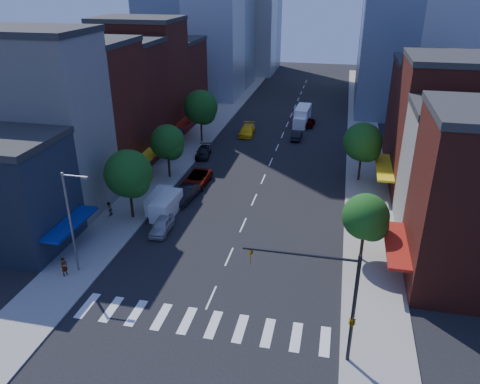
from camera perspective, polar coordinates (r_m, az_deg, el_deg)
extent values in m
plane|color=black|center=(37.68, -3.53, -12.71)|extent=(220.00, 220.00, 0.00)
cube|color=gray|center=(75.33, -4.53, 7.15)|extent=(5.00, 120.00, 0.15)
cube|color=gray|center=(72.43, 14.89, 5.64)|extent=(5.00, 120.00, 0.15)
cube|color=silver|center=(35.46, -4.88, -15.58)|extent=(19.00, 3.00, 0.01)
cube|color=beige|center=(52.14, -23.00, 7.39)|extent=(12.00, 8.00, 18.00)
cube|color=#5A1E15|center=(59.25, -18.31, 9.03)|extent=(12.00, 9.00, 16.00)
cube|color=#551E15|center=(66.58, -14.67, 10.69)|extent=(12.00, 8.00, 15.00)
cube|color=#5A1E15|center=(73.85, -11.83, 13.12)|extent=(12.00, 9.00, 17.00)
cube|color=#551E15|center=(82.84, -9.06, 13.16)|extent=(12.00, 10.00, 13.00)
cube|color=beige|center=(48.41, 26.33, 1.69)|extent=(12.00, 8.00, 12.00)
cube|color=#5A1E15|center=(56.22, 24.77, 6.64)|extent=(12.00, 10.00, 15.00)
cube|color=#551E15|center=(65.91, 23.06, 8.47)|extent=(12.00, 10.00, 13.00)
cylinder|color=black|center=(30.65, 13.67, -13.84)|extent=(0.24, 0.24, 8.00)
cylinder|color=black|center=(28.55, 7.33, -7.55)|extent=(7.00, 0.16, 0.16)
imported|color=gold|center=(29.20, 1.35, -7.92)|extent=(0.22, 0.18, 1.10)
imported|color=gold|center=(31.14, 13.51, -14.99)|extent=(0.48, 2.24, 0.90)
cylinder|color=slate|center=(40.45, -19.95, -3.66)|extent=(0.20, 0.20, 9.00)
cylinder|color=slate|center=(38.17, -19.59, 1.84)|extent=(2.00, 0.14, 0.14)
cube|color=slate|center=(37.73, -18.41, 1.67)|extent=(0.50, 0.25, 0.18)
cylinder|color=black|center=(49.06, -13.12, -0.95)|extent=(0.28, 0.28, 3.92)
sphere|color=#154614|center=(47.89, -13.46, 2.22)|extent=(4.80, 4.80, 4.80)
sphere|color=#154614|center=(47.66, -12.88, 1.25)|extent=(3.36, 3.36, 3.36)
cylinder|color=black|center=(58.35, -8.67, 3.53)|extent=(0.28, 0.28, 3.64)
sphere|color=#154614|center=(57.43, -8.85, 6.07)|extent=(4.20, 4.20, 4.20)
sphere|color=#154614|center=(57.17, -8.35, 5.32)|extent=(2.94, 2.94, 2.94)
cylinder|color=black|center=(70.75, -4.73, 7.81)|extent=(0.28, 0.28, 4.20)
sphere|color=#154614|center=(69.90, -4.82, 10.28)|extent=(5.00, 5.00, 5.00)
sphere|color=#154614|center=(69.64, -4.40, 9.60)|extent=(3.50, 3.50, 3.50)
cylinder|color=black|center=(42.37, 14.69, -5.93)|extent=(0.28, 0.28, 3.36)
sphere|color=#154614|center=(41.17, 15.06, -2.91)|extent=(4.00, 4.00, 4.00)
sphere|color=#154614|center=(41.23, 15.81, -3.91)|extent=(2.80, 2.80, 2.80)
cylinder|color=black|center=(58.52, 14.41, 3.22)|extent=(0.28, 0.28, 3.92)
sphere|color=#154614|center=(57.54, 14.72, 5.94)|extent=(4.60, 4.60, 4.60)
sphere|color=#154614|center=(57.51, 15.24, 5.13)|extent=(3.22, 3.22, 3.22)
imported|color=#A6A6AA|center=(46.57, -9.49, -4.02)|extent=(1.82, 4.21, 1.41)
imported|color=black|center=(52.44, -6.72, -0.28)|extent=(2.24, 5.01, 1.60)
imported|color=#999999|center=(56.34, -5.27, 1.61)|extent=(2.64, 5.61, 1.55)
imported|color=black|center=(65.34, -4.49, 4.88)|extent=(2.45, 4.75, 1.32)
cube|color=silver|center=(50.91, -9.77, -1.11)|extent=(1.90, 4.52, 1.88)
cube|color=black|center=(49.38, -10.46, -1.68)|extent=(1.68, 0.93, 0.81)
cylinder|color=black|center=(50.21, -11.17, -2.42)|extent=(0.24, 0.69, 0.68)
cylinder|color=black|center=(49.66, -9.44, -2.60)|extent=(0.24, 0.69, 0.68)
cylinder|color=black|center=(52.73, -9.98, -0.94)|extent=(0.24, 0.69, 0.68)
cylinder|color=black|center=(52.20, -8.32, -1.09)|extent=(0.24, 0.69, 0.68)
cube|color=silver|center=(49.72, -8.95, -1.62)|extent=(2.12, 4.90, 2.03)
cube|color=black|center=(48.10, -9.82, -2.26)|extent=(1.82, 1.03, 0.87)
cylinder|color=black|center=(49.03, -10.58, -3.04)|extent=(0.27, 0.74, 0.73)
cylinder|color=black|center=(48.37, -8.70, -3.30)|extent=(0.27, 0.74, 0.73)
cylinder|color=black|center=(51.68, -9.09, -1.40)|extent=(0.27, 0.74, 0.73)
cylinder|color=black|center=(51.05, -7.30, -1.62)|extent=(0.27, 0.74, 0.73)
imported|color=yellow|center=(74.31, 0.89, 7.54)|extent=(2.47, 5.43, 1.54)
imported|color=black|center=(72.77, 6.94, 6.89)|extent=(1.50, 4.09, 1.34)
imported|color=#999999|center=(79.78, 8.44, 8.44)|extent=(2.03, 4.19, 1.38)
cube|color=white|center=(80.79, 7.64, 9.26)|extent=(2.46, 6.00, 2.91)
cube|color=white|center=(77.62, 7.26, 8.28)|extent=(2.08, 1.73, 1.82)
cylinder|color=black|center=(78.61, 6.59, 8.08)|extent=(0.31, 0.83, 0.82)
cylinder|color=black|center=(78.36, 8.04, 7.95)|extent=(0.31, 0.83, 0.82)
cylinder|color=black|center=(82.50, 7.04, 8.87)|extent=(0.31, 0.83, 0.82)
cylinder|color=black|center=(82.26, 8.43, 8.74)|extent=(0.31, 0.83, 0.82)
imported|color=#999999|center=(41.97, -20.63, -8.51)|extent=(0.58, 0.71, 1.66)
imported|color=#999999|center=(50.46, -15.70, -2.01)|extent=(0.62, 0.77, 1.53)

